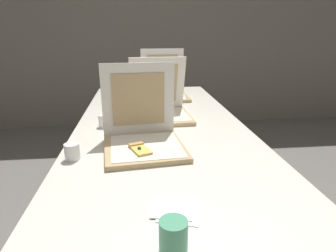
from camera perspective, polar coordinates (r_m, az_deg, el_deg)
wall_back at (r=3.90m, az=-4.57°, el=19.20°), size 10.00×0.10×2.60m
table at (r=1.63m, az=-1.35°, el=-1.56°), size 0.95×2.30×0.73m
pizza_box_front at (r=1.32m, az=-4.96°, el=-2.11°), size 0.39×0.39×0.37m
pizza_box_middle at (r=1.77m, az=-1.53°, el=3.38°), size 0.37×0.37×0.36m
pizza_box_back at (r=2.31m, az=-0.70°, el=7.02°), size 0.36×0.37×0.37m
cup_white_mid at (r=1.64m, az=-12.48°, el=1.00°), size 0.06×0.06×0.07m
cup_white_near_left at (r=1.27m, az=-18.40°, el=-4.84°), size 0.06×0.06×0.07m
cup_white_far at (r=1.96m, az=-8.70°, el=4.13°), size 0.06×0.06×0.07m
cup_printed_front at (r=0.74m, az=1.06°, el=-21.11°), size 0.07×0.07×0.09m
napkin_pile at (r=0.90m, az=1.65°, el=-16.14°), size 0.17×0.17×0.01m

